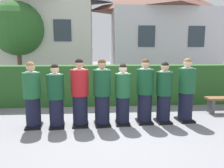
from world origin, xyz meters
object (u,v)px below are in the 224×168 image
(student_front_row_4, at_px, (123,96))
(student_front_row_7, at_px, (186,91))
(student_front_row_0, at_px, (32,97))
(student_in_red_blazer, at_px, (80,94))
(student_front_row_3, at_px, (102,94))
(student_front_row_5, at_px, (145,93))
(student_front_row_1, at_px, (56,98))
(student_front_row_6, at_px, (164,94))

(student_front_row_4, distance_m, student_front_row_7, 1.71)
(student_front_row_0, relative_size, student_in_red_blazer, 0.96)
(student_front_row_3, xyz_separation_m, student_front_row_7, (2.23, 0.17, 0.00))
(student_front_row_4, relative_size, student_front_row_5, 0.93)
(student_front_row_5, bearing_deg, student_in_red_blazer, -176.29)
(student_front_row_1, bearing_deg, student_front_row_0, 177.42)
(student_front_row_1, xyz_separation_m, student_front_row_3, (1.13, 0.06, 0.06))
(student_front_row_1, xyz_separation_m, student_front_row_5, (2.24, 0.17, 0.05))
(student_front_row_0, distance_m, student_front_row_4, 2.22)
(student_front_row_7, bearing_deg, student_front_row_1, -176.11)
(student_front_row_0, height_order, student_front_row_3, student_front_row_3)
(student_front_row_1, bearing_deg, student_front_row_6, 3.32)
(student_in_red_blazer, height_order, student_front_row_6, student_in_red_blazer)
(student_in_red_blazer, bearing_deg, student_front_row_3, -0.19)
(student_front_row_4, bearing_deg, student_in_red_blazer, -178.48)
(student_in_red_blazer, relative_size, student_front_row_3, 1.00)
(student_front_row_0, relative_size, student_front_row_6, 1.02)
(student_in_red_blazer, distance_m, student_front_row_6, 2.17)
(student_front_row_7, bearing_deg, student_front_row_5, -177.16)
(student_in_red_blazer, relative_size, student_front_row_7, 1.00)
(student_front_row_3, relative_size, student_front_row_7, 0.99)
(student_front_row_3, relative_size, student_front_row_5, 1.00)
(student_in_red_blazer, relative_size, student_front_row_5, 1.01)
(student_front_row_0, distance_m, student_front_row_3, 1.70)
(student_front_row_1, xyz_separation_m, student_front_row_6, (2.74, 0.16, 0.01))
(student_front_row_1, relative_size, student_front_row_7, 0.93)
(student_front_row_1, height_order, student_in_red_blazer, student_in_red_blazer)
(student_in_red_blazer, height_order, student_front_row_4, student_in_red_blazer)
(student_front_row_0, bearing_deg, student_front_row_5, 3.00)
(student_front_row_3, height_order, student_front_row_4, student_front_row_3)
(student_front_row_7, bearing_deg, student_in_red_blazer, -176.64)
(student_front_row_3, bearing_deg, student_in_red_blazer, 179.81)
(student_front_row_6, bearing_deg, student_front_row_5, 178.42)
(student_in_red_blazer, distance_m, student_front_row_4, 1.08)
(student_front_row_4, bearing_deg, student_front_row_0, -178.25)
(student_front_row_5, xyz_separation_m, student_front_row_7, (1.12, 0.06, 0.01))
(student_in_red_blazer, bearing_deg, student_front_row_7, 3.36)
(student_front_row_6, xyz_separation_m, student_front_row_7, (0.62, 0.07, 0.05))
(student_front_row_0, xyz_separation_m, student_front_row_4, (2.22, 0.07, -0.03))
(student_front_row_0, height_order, student_front_row_7, student_front_row_7)
(student_front_row_0, relative_size, student_front_row_1, 1.03)
(student_front_row_3, height_order, student_front_row_7, student_front_row_7)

